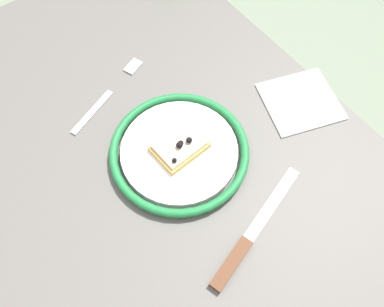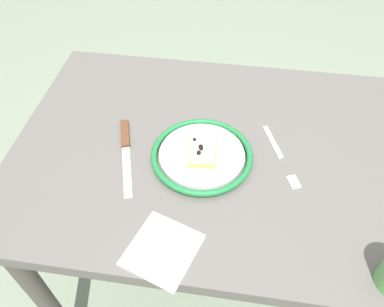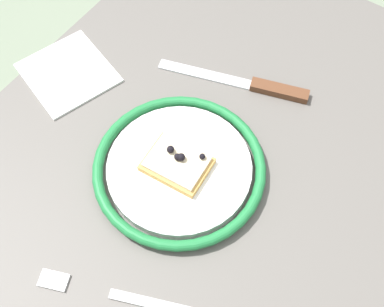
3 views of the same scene
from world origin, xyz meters
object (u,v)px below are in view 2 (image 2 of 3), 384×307
Objects in this scene: dining_table at (215,174)px; napkin at (162,250)px; pizza_slice_near at (202,152)px; knife at (126,143)px; plate at (202,155)px; fork at (280,156)px.

dining_table is 0.32m from napkin.
pizza_slice_near is (0.03, 0.04, 0.13)m from dining_table.
pizza_slice_near reaches higher than knife.
knife reaches higher than dining_table.
dining_table is 4.15× the size of plate.
plate is 0.19m from knife.
pizza_slice_near reaches higher than plate.
knife is 1.22× the size of fork.
pizza_slice_near reaches higher than dining_table.
knife is at bearing -5.70° from pizza_slice_near.
knife is at bearing 6.02° from dining_table.
napkin is (0.08, 0.29, 0.11)m from dining_table.
fork is (-0.18, -0.04, -0.02)m from pizza_slice_near.
fork is at bearing -169.84° from plate.
plate is 0.01m from pizza_slice_near.
fork is (-0.15, 0.01, 0.11)m from dining_table.
pizza_slice_near is at bearing -100.76° from napkin.
fork and napkin have the same top height.
dining_table is 0.19m from fork.
dining_table is 7.52× the size of napkin.
fork is 0.36m from napkin.
napkin is (0.05, 0.25, -0.02)m from pizza_slice_near.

